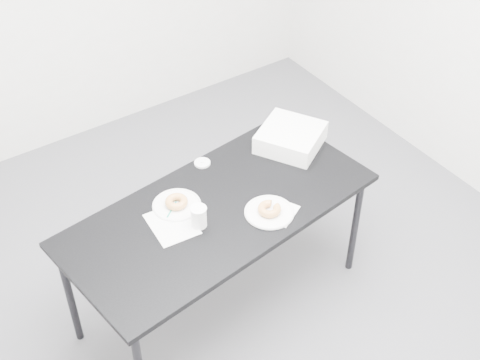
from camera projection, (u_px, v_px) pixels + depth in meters
floor at (223, 302)px, 3.91m from camera, size 4.00×4.00×0.00m
table at (219, 215)px, 3.47m from camera, size 1.72×0.97×0.75m
scorecard at (172, 224)px, 3.33m from camera, size 0.23×0.28×0.00m
logo_patch at (174, 207)px, 3.42m from camera, size 0.05×0.05×0.00m
pen at (172, 210)px, 3.41m from camera, size 0.10×0.08×0.01m
napkin at (278, 211)px, 3.40m from camera, size 0.24×0.24×0.00m
plate_near at (269, 212)px, 3.39m from camera, size 0.25×0.25×0.01m
donut_near at (269, 209)px, 3.38m from camera, size 0.15×0.15×0.04m
plate_far at (177, 205)px, 3.44m from camera, size 0.25×0.25×0.01m
donut_far at (176, 202)px, 3.42m from camera, size 0.15×0.15×0.04m
coffee_cup at (199, 217)px, 3.29m from camera, size 0.08×0.08×0.12m
cup_lid at (202, 163)px, 3.69m from camera, size 0.09×0.09×0.01m
bakery_box at (291, 137)px, 3.78m from camera, size 0.45×0.45×0.11m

